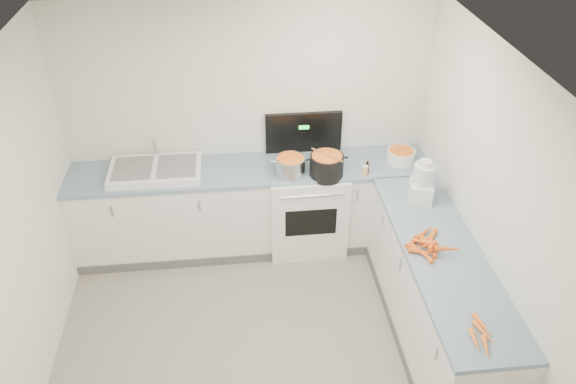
{
  "coord_description": "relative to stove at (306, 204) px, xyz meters",
  "views": [
    {
      "loc": [
        -0.13,
        -2.89,
        3.83
      ],
      "look_at": [
        0.3,
        1.1,
        1.05
      ],
      "focal_mm": 35.0,
      "sensor_mm": 36.0,
      "label": 1
    }
  ],
  "objects": [
    {
      "name": "stove",
      "position": [
        0.0,
        0.0,
        0.0
      ],
      "size": [
        0.76,
        0.65,
        1.36
      ],
      "color": "white",
      "rests_on": "ground"
    },
    {
      "name": "wall_back",
      "position": [
        -0.55,
        0.31,
        0.78
      ],
      "size": [
        3.5,
        0.0,
        2.5
      ],
      "primitive_type": null,
      "rotation": [
        1.57,
        0.0,
        0.0
      ],
      "color": "silver",
      "rests_on": "ground"
    },
    {
      "name": "counter_back",
      "position": [
        -0.55,
        0.01,
        -0.0
      ],
      "size": [
        3.5,
        0.62,
        0.94
      ],
      "color": "white",
      "rests_on": "ground"
    },
    {
      "name": "steel_pot",
      "position": [
        -0.18,
        -0.14,
        0.55
      ],
      "size": [
        0.36,
        0.36,
        0.21
      ],
      "primitive_type": "cylinder",
      "rotation": [
        0.0,
        0.0,
        0.34
      ],
      "color": "silver",
      "rests_on": "stove"
    },
    {
      "name": "spice_jar",
      "position": [
        0.52,
        -0.22,
        0.51
      ],
      "size": [
        0.05,
        0.05,
        0.09
      ],
      "primitive_type": "cylinder",
      "color": "#E5B266",
      "rests_on": "counter_back"
    },
    {
      "name": "wooden_spoon",
      "position": [
        0.16,
        -0.18,
        0.68
      ],
      "size": [
        0.26,
        0.28,
        0.02
      ],
      "primitive_type": "cylinder",
      "rotation": [
        1.57,
        0.0,
        0.74
      ],
      "color": "#AD7A47",
      "rests_on": "black_pot"
    },
    {
      "name": "counter_right",
      "position": [
        0.9,
        -1.39,
        -0.0
      ],
      "size": [
        0.62,
        2.2,
        0.94
      ],
      "color": "white",
      "rests_on": "ground"
    },
    {
      "name": "extract_bottle",
      "position": [
        0.54,
        -0.2,
        0.52
      ],
      "size": [
        0.04,
        0.04,
        0.11
      ],
      "primitive_type": "cylinder",
      "color": "#593319",
      "rests_on": "counter_back"
    },
    {
      "name": "sink",
      "position": [
        -1.45,
        0.02,
        0.5
      ],
      "size": [
        0.86,
        0.52,
        0.31
      ],
      "color": "white",
      "rests_on": "counter_back"
    },
    {
      "name": "floor",
      "position": [
        -0.55,
        -1.69,
        -0.47
      ],
      "size": [
        3.5,
        4.0,
        0.0
      ],
      "primitive_type": null,
      "color": "gray",
      "rests_on": "ground"
    },
    {
      "name": "mixing_bowl",
      "position": [
        0.92,
        -0.02,
        0.53
      ],
      "size": [
        0.35,
        0.35,
        0.13
      ],
      "primitive_type": "cylinder",
      "rotation": [
        0.0,
        0.0,
        0.37
      ],
      "color": "white",
      "rests_on": "counter_back"
    },
    {
      "name": "black_pot",
      "position": [
        0.16,
        -0.18,
        0.56
      ],
      "size": [
        0.38,
        0.38,
        0.23
      ],
      "primitive_type": "cylinder",
      "rotation": [
        0.0,
        0.0,
        0.24
      ],
      "color": "black",
      "rests_on": "stove"
    },
    {
      "name": "peelings",
      "position": [
        -1.66,
        0.02,
        0.54
      ],
      "size": [
        0.21,
        0.21,
        0.01
      ],
      "color": "tan",
      "rests_on": "sink"
    },
    {
      "name": "carrot_pile",
      "position": [
        0.78,
        -1.31,
        0.5
      ],
      "size": [
        0.41,
        0.44,
        0.09
      ],
      "color": "orange",
      "rests_on": "counter_right"
    },
    {
      "name": "wall_right",
      "position": [
        1.2,
        -1.69,
        0.78
      ],
      "size": [
        0.0,
        4.0,
        2.5
      ],
      "primitive_type": null,
      "rotation": [
        1.57,
        0.0,
        -1.57
      ],
      "color": "silver",
      "rests_on": "ground"
    },
    {
      "name": "peeled_carrots",
      "position": [
        0.85,
        -2.23,
        0.49
      ],
      "size": [
        0.16,
        0.37,
        0.04
      ],
      "color": "orange",
      "rests_on": "counter_right"
    },
    {
      "name": "ceiling",
      "position": [
        -0.55,
        -1.69,
        2.03
      ],
      "size": [
        3.5,
        4.0,
        0.0
      ],
      "primitive_type": null,
      "rotation": [
        3.14,
        0.0,
        0.0
      ],
      "color": "silver",
      "rests_on": "ground"
    },
    {
      "name": "food_processor",
      "position": [
        0.92,
        -0.66,
        0.64
      ],
      "size": [
        0.24,
        0.28,
        0.4
      ],
      "color": "white",
      "rests_on": "counter_right"
    }
  ]
}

